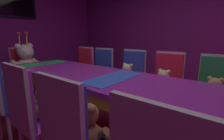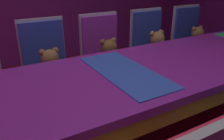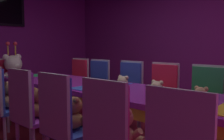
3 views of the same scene
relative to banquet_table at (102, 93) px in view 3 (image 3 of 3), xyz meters
name	(u,v)px [view 3 (image 3 of 3)]	position (x,y,z in m)	size (l,w,h in m)	color
wall_right	(197,36)	(2.60, 0.00, 0.74)	(0.12, 6.40, 2.80)	#721E72
banquet_table	(102,93)	(0.00, 0.00, 0.00)	(0.90, 3.62, 0.75)	purple
chair_left_1	(111,132)	(-0.81, -0.88, -0.06)	(0.42, 0.41, 0.98)	#CC338C
teddy_left_1	(124,129)	(-0.66, -0.88, -0.07)	(0.24, 0.31, 0.30)	tan
chair_left_2	(61,117)	(-0.82, -0.31, -0.06)	(0.42, 0.41, 0.98)	#2D47B2
teddy_left_2	(74,115)	(-0.68, -0.31, -0.07)	(0.25, 0.32, 0.30)	olive
chair_left_3	(27,107)	(-0.82, 0.26, -0.06)	(0.42, 0.41, 0.98)	purple
teddy_left_3	(40,105)	(-0.68, 0.26, -0.07)	(0.26, 0.33, 0.31)	brown
chair_left_4	(0,98)	(-0.83, 0.87, -0.06)	(0.42, 0.41, 0.98)	#2D47B2
teddy_left_4	(12,97)	(-0.68, 0.87, -0.06)	(0.26, 0.34, 0.32)	#9E7247
chair_right_1	(205,98)	(0.83, -0.90, -0.06)	(0.42, 0.41, 0.98)	#268C4C
teddy_right_1	(200,101)	(0.69, -0.90, -0.07)	(0.24, 0.31, 0.29)	tan
chair_right_2	(162,92)	(0.82, -0.32, -0.06)	(0.42, 0.41, 0.98)	red
teddy_right_2	(156,94)	(0.68, -0.32, -0.07)	(0.25, 0.33, 0.31)	beige
chair_right_3	(129,87)	(0.83, 0.27, -0.06)	(0.42, 0.41, 0.98)	#2D47B2
teddy_right_3	(122,88)	(0.69, 0.27, -0.06)	(0.27, 0.34, 0.32)	beige
chair_right_4	(97,83)	(0.79, 0.91, -0.06)	(0.42, 0.41, 0.98)	#2D47B2
chair_right_5	(78,80)	(0.82, 1.43, -0.06)	(0.42, 0.41, 0.98)	red
throne_chair	(10,80)	(0.00, 2.35, -0.06)	(0.41, 0.42, 0.98)	red
king_teddy_bear	(14,74)	(0.00, 2.19, 0.06)	(0.64, 0.50, 0.83)	silver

